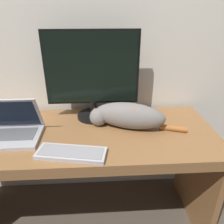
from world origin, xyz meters
TOP-DOWN VIEW (x-y plane):
  - wall_back at (0.00, 0.69)m, footprint 6.40×0.06m
  - desk at (0.00, 0.31)m, footprint 1.58×0.63m
  - monitor at (0.08, 0.50)m, footprint 0.57×0.21m
  - laptop at (-0.37, 0.28)m, footprint 0.32×0.24m
  - external_keyboard at (-0.02, 0.10)m, footprint 0.35×0.18m
  - cat at (0.28, 0.35)m, footprint 0.56×0.27m

SIDE VIEW (x-z plane):
  - desk at x=0.00m, z-range 0.21..0.92m
  - external_keyboard at x=-0.02m, z-range 0.71..0.73m
  - laptop at x=-0.37m, z-range 0.64..0.87m
  - cat at x=0.28m, z-range 0.71..0.87m
  - monitor at x=0.08m, z-range 0.72..1.27m
  - wall_back at x=0.00m, z-range 0.00..2.60m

